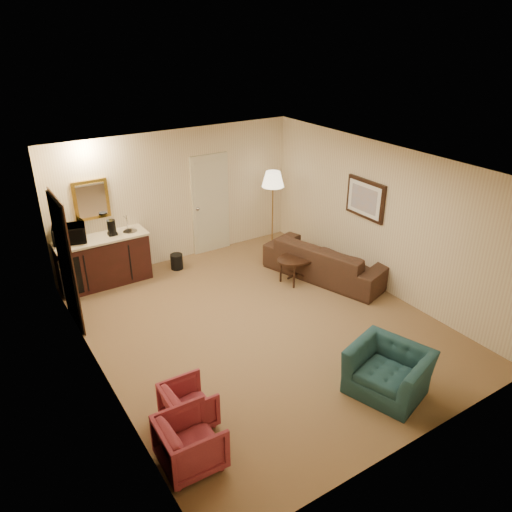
# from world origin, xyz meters

# --- Properties ---
(ground) EXTENTS (6.00, 6.00, 0.00)m
(ground) POSITION_xyz_m (0.00, 0.00, 0.00)
(ground) COLOR olive
(ground) RESTS_ON ground
(room_walls) EXTENTS (5.02, 6.01, 2.61)m
(room_walls) POSITION_xyz_m (-0.10, 0.77, 1.72)
(room_walls) COLOR beige
(room_walls) RESTS_ON ground
(wetbar_cabinet) EXTENTS (1.64, 0.58, 0.92)m
(wetbar_cabinet) POSITION_xyz_m (-1.65, 2.72, 0.46)
(wetbar_cabinet) COLOR black
(wetbar_cabinet) RESTS_ON ground
(sofa) EXTENTS (1.37, 2.44, 0.92)m
(sofa) POSITION_xyz_m (1.95, 0.74, 0.46)
(sofa) COLOR black
(sofa) RESTS_ON ground
(teal_armchair) EXTENTS (0.89, 1.11, 0.85)m
(teal_armchair) POSITION_xyz_m (0.54, -2.20, 0.42)
(teal_armchair) COLOR #1E434B
(teal_armchair) RESTS_ON ground
(rose_chair_near) EXTENTS (0.55, 0.59, 0.59)m
(rose_chair_near) POSITION_xyz_m (-1.90, -1.33, 0.30)
(rose_chair_near) COLOR #9A3238
(rose_chair_near) RESTS_ON ground
(rose_chair_far) EXTENTS (0.63, 0.67, 0.67)m
(rose_chair_far) POSITION_xyz_m (-2.15, -1.90, 0.33)
(rose_chair_far) COLOR #9A3238
(rose_chair_far) RESTS_ON ground
(coffee_table) EXTENTS (0.92, 0.71, 0.47)m
(coffee_table) POSITION_xyz_m (1.40, 0.91, 0.24)
(coffee_table) COLOR black
(coffee_table) RESTS_ON ground
(floor_lamp) EXTENTS (0.51, 0.51, 1.70)m
(floor_lamp) POSITION_xyz_m (1.80, 2.33, 0.85)
(floor_lamp) COLOR #B8843D
(floor_lamp) RESTS_ON ground
(waste_bin) EXTENTS (0.32, 0.32, 0.30)m
(waste_bin) POSITION_xyz_m (-0.30, 2.56, 0.15)
(waste_bin) COLOR black
(waste_bin) RESTS_ON ground
(microwave) EXTENTS (0.60, 0.42, 0.37)m
(microwave) POSITION_xyz_m (-2.15, 2.79, 1.11)
(microwave) COLOR black
(microwave) RESTS_ON wetbar_cabinet
(coffee_maker) EXTENTS (0.19, 0.19, 0.29)m
(coffee_maker) POSITION_xyz_m (-1.43, 2.71, 1.06)
(coffee_maker) COLOR black
(coffee_maker) RESTS_ON wetbar_cabinet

